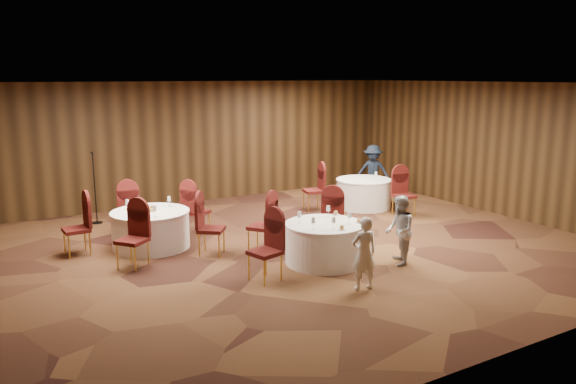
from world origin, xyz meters
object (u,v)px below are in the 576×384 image
table_main (324,243)px  man_c (373,171)px  woman_a (364,253)px  table_left (151,229)px  woman_b (399,230)px  table_right (364,193)px  mic_stand (96,203)px

table_main → man_c: 5.91m
table_main → woman_a: (-0.18, -1.39, 0.22)m
table_left → man_c: (6.76, 1.50, 0.36)m
table_left → woman_b: 4.82m
table_main → table_right: size_ratio=1.01×
table_main → woman_b: 1.37m
mic_stand → woman_a: 6.95m
mic_stand → table_left: bearing=-78.0°
table_main → table_right: (3.34, 3.13, 0.00)m
table_right → mic_stand: 6.56m
woman_a → table_main: bearing=-88.7°
woman_b → table_right: bearing=-177.8°
table_right → woman_a: 5.73m
man_c → mic_stand: bearing=-140.7°
woman_a → woman_b: bearing=-144.6°
table_left → woman_b: (3.55, -3.24, 0.25)m
mic_stand → woman_a: bearing=-66.5°
woman_a → woman_b: (1.31, 0.65, 0.03)m
table_right → woman_a: (-3.52, -4.52, 0.22)m
table_right → table_left: bearing=-173.8°
table_main → mic_stand: 5.79m
woman_a → man_c: man_c is taller
table_main → mic_stand: bearing=120.7°
table_left → man_c: bearing=12.5°
woman_b → man_c: man_c is taller
table_main → woman_a: size_ratio=1.20×
mic_stand → woman_b: 7.03m
table_main → woman_b: woman_b is taller
woman_a → woman_b: woman_b is taller
table_left → man_c: 6.93m
mic_stand → man_c: (7.29, -0.98, 0.25)m
table_right → mic_stand: bearing=163.6°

